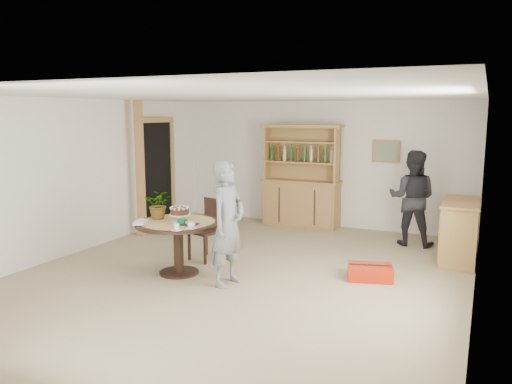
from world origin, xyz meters
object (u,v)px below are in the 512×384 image
object	(u,v)px
dining_chair	(209,225)
red_suitcase	(370,272)
hutch	(301,192)
dining_table	(178,232)
sideboard	(460,231)
teen_boy	(228,224)
adult_person	(412,198)

from	to	relation	value
dining_chair	red_suitcase	size ratio (longest dim) A/B	1.38
hutch	dining_table	world-z (taller)	hutch
hutch	sideboard	distance (m)	3.29
dining_table	dining_chair	bearing A→B (deg)	88.43
sideboard	red_suitcase	bearing A→B (deg)	-125.72
teen_boy	hutch	bearing A→B (deg)	11.32
sideboard	teen_boy	bearing A→B (deg)	-138.08
adult_person	red_suitcase	world-z (taller)	adult_person
adult_person	sideboard	bearing A→B (deg)	141.49
dining_chair	adult_person	size ratio (longest dim) A/B	0.57
hutch	red_suitcase	xyz separation A→B (m)	(1.98, -2.71, -0.59)
sideboard	dining_chair	xyz separation A→B (m)	(-3.57, -1.53, 0.06)
hutch	dining_chair	distance (m)	2.83
sideboard	dining_table	world-z (taller)	sideboard
sideboard	dining_table	distance (m)	4.30
dining_table	red_suitcase	bearing A→B (deg)	19.38
adult_person	dining_chair	bearing A→B (deg)	38.98
dining_table	red_suitcase	world-z (taller)	dining_table
hutch	red_suitcase	distance (m)	3.41
sideboard	dining_chair	bearing A→B (deg)	-156.73
hutch	sideboard	world-z (taller)	hutch
sideboard	dining_table	bearing A→B (deg)	-146.67
hutch	teen_boy	size ratio (longest dim) A/B	1.23
dining_table	dining_chair	size ratio (longest dim) A/B	1.27
sideboard	hutch	bearing A→B (deg)	157.79
hutch	sideboard	bearing A→B (deg)	-22.21
teen_boy	red_suitcase	bearing A→B (deg)	-52.82
hutch	teen_boy	bearing A→B (deg)	-85.37
dining_chair	teen_boy	xyz separation A→B (m)	(0.83, -0.93, 0.29)
dining_table	sideboard	bearing A→B (deg)	33.33
red_suitcase	dining_table	bearing A→B (deg)	-176.45
hutch	teen_boy	xyz separation A→B (m)	(0.30, -3.70, 0.14)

